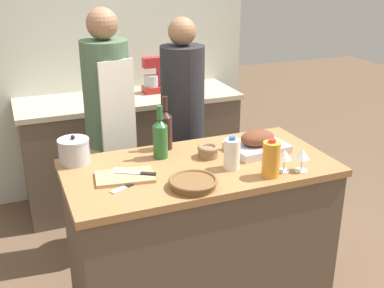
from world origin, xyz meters
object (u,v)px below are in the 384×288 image
(person_cook_guest, at_px, (183,121))
(knife_paring, at_px, (128,169))
(juice_jug, at_px, (271,159))
(wine_bottle_dark, at_px, (160,138))
(person_cook_aproned, at_px, (109,124))
(condiment_bottle_short, at_px, (187,75))
(cutting_board, at_px, (125,177))
(stand_mixer, at_px, (154,78))
(stock_pot, at_px, (74,151))
(knife_bread, at_px, (124,188))
(wine_glass_right, at_px, (302,155))
(roasting_pan, at_px, (257,143))
(milk_jug, at_px, (232,154))
(wine_glass_left, at_px, (285,156))
(wine_bottle_green, at_px, (165,128))
(wicker_basket, at_px, (193,183))
(mixing_bowl, at_px, (208,151))
(condiment_bottle_tall, at_px, (191,85))
(knife_chef, at_px, (137,173))

(person_cook_guest, bearing_deg, knife_paring, -127.39)
(juice_jug, bearing_deg, wine_bottle_dark, 135.08)
(person_cook_aproned, bearing_deg, condiment_bottle_short, 29.67)
(cutting_board, relative_size, stand_mixer, 1.08)
(stock_pot, relative_size, knife_bread, 1.22)
(person_cook_aproned, bearing_deg, knife_paring, -109.46)
(cutting_board, height_order, wine_glass_right, wine_glass_right)
(roasting_pan, xyz_separation_m, knife_paring, (-0.77, 0.02, -0.05))
(stock_pot, bearing_deg, milk_jug, -26.79)
(stock_pot, relative_size, juice_jug, 0.84)
(wine_bottle_dark, relative_size, knife_bread, 2.15)
(knife_paring, bearing_deg, milk_jug, -19.81)
(wine_glass_left, distance_m, person_cook_aproned, 1.24)
(wine_bottle_dark, bearing_deg, knife_bread, -134.03)
(wine_bottle_green, relative_size, wine_glass_right, 2.60)
(wine_glass_left, bearing_deg, knife_bread, 171.86)
(juice_jug, relative_size, milk_jug, 1.12)
(wicker_basket, bearing_deg, wine_bottle_green, 85.63)
(milk_jug, relative_size, wine_glass_left, 1.49)
(stock_pot, bearing_deg, roasting_pan, -12.48)
(wine_bottle_green, height_order, wine_glass_right, wine_bottle_green)
(knife_bread, bearing_deg, cutting_board, 73.01)
(wine_bottle_green, bearing_deg, wine_glass_left, -48.52)
(stock_pot, xyz_separation_m, person_cook_aproned, (0.30, 0.50, -0.04))
(knife_paring, height_order, person_cook_aproned, person_cook_aproned)
(condiment_bottle_short, distance_m, person_cook_guest, 0.92)
(milk_jug, bearing_deg, wine_bottle_dark, 136.84)
(wine_glass_left, bearing_deg, mixing_bowl, 132.27)
(knife_paring, bearing_deg, wine_glass_left, -23.01)
(wine_glass_right, distance_m, condiment_bottle_tall, 1.65)
(stand_mixer, distance_m, person_cook_aproned, 0.95)
(wine_bottle_dark, xyz_separation_m, condiment_bottle_short, (0.73, 1.47, -0.03))
(milk_jug, height_order, condiment_bottle_short, condiment_bottle_short)
(condiment_bottle_tall, bearing_deg, knife_chef, -121.53)
(knife_bread, bearing_deg, person_cook_guest, 54.53)
(milk_jug, xyz_separation_m, wine_glass_right, (0.33, -0.17, 0.01))
(roasting_pan, distance_m, condiment_bottle_tall, 1.33)
(stock_pot, distance_m, knife_paring, 0.32)
(wine_glass_left, bearing_deg, knife_chef, 163.34)
(roasting_pan, height_order, wine_glass_left, roasting_pan)
(wine_glass_right, bearing_deg, juice_jug, 178.63)
(knife_chef, distance_m, stand_mixer, 1.68)
(knife_chef, xyz_separation_m, stand_mixer, (0.59, 1.57, 0.09))
(wicker_basket, height_order, wine_glass_left, wine_glass_left)
(wicker_basket, distance_m, condiment_bottle_tall, 1.74)
(person_cook_guest, bearing_deg, juice_jug, -84.31)
(wicker_basket, xyz_separation_m, wine_bottle_green, (0.04, 0.53, 0.10))
(wine_glass_left, relative_size, stand_mixer, 0.41)
(wicker_basket, distance_m, knife_paring, 0.40)
(cutting_board, height_order, person_cook_guest, person_cook_guest)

